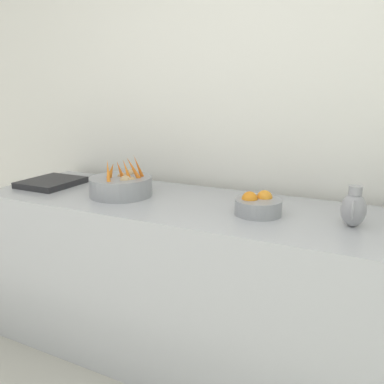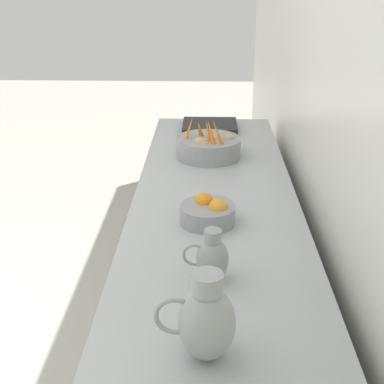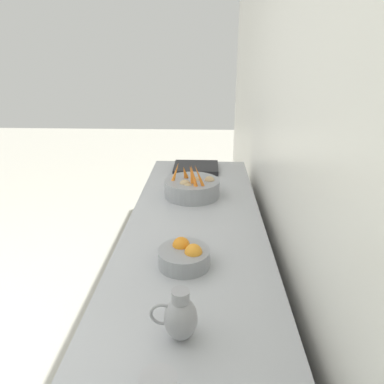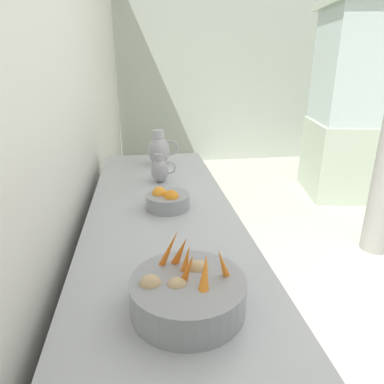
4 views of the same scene
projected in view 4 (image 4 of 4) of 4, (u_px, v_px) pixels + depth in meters
tile_wall_left at (61, 87)px, 1.79m from camera, size 0.10×7.64×3.00m
back_wall_green at (356, 68)px, 5.96m from camera, size 8.00×0.10×3.00m
prep_counter at (167, 311)px, 1.75m from camera, size 0.73×2.66×0.92m
vegetable_colander at (188, 293)px, 1.06m from camera, size 0.35×0.35×0.23m
orange_bowl at (167, 200)px, 1.79m from camera, size 0.22×0.22×0.11m
metal_pitcher_tall at (159, 150)px, 2.50m from camera, size 0.21×0.15×0.25m
metal_pitcher_short at (160, 169)px, 2.16m from camera, size 0.15×0.11×0.18m
glass_block_booth at (376, 106)px, 4.22m from camera, size 1.64×1.24×2.26m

